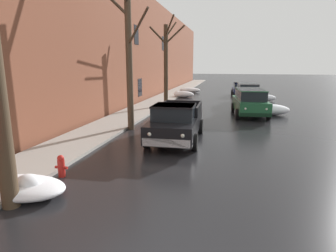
# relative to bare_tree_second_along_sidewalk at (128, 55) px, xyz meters

# --- Properties ---
(left_sidewalk_slab) EXTENTS (2.53, 80.00, 0.12)m
(left_sidewalk_slab) POSITION_rel_bare_tree_second_along_sidewalk_xyz_m (-1.42, 7.16, -3.90)
(left_sidewalk_slab) COLOR gray
(left_sidewalk_slab) RESTS_ON ground
(brick_townhouse_facade) EXTENTS (0.63, 80.00, 10.01)m
(brick_townhouse_facade) POSITION_rel_bare_tree_second_along_sidewalk_xyz_m (-3.19, 7.16, 1.05)
(brick_townhouse_facade) COLOR brown
(brick_townhouse_facade) RESTS_ON ground
(snow_bank_near_corner_left) EXTENTS (2.63, 1.11, 0.59)m
(snow_bank_near_corner_left) POSITION_rel_bare_tree_second_along_sidewalk_xyz_m (0.27, 20.84, -3.67)
(snow_bank_near_corner_left) COLOR white
(snow_bank_near_corner_left) RESTS_ON ground
(snow_bank_along_left_kerb) EXTENTS (2.78, 1.44, 0.76)m
(snow_bank_along_left_kerb) POSITION_rel_bare_tree_second_along_sidewalk_xyz_m (7.91, 6.37, -3.59)
(snow_bank_along_left_kerb) COLOR white
(snow_bank_along_left_kerb) RESTS_ON ground
(snow_bank_mid_block_left) EXTENTS (2.17, 1.09, 0.67)m
(snow_bank_mid_block_left) POSITION_rel_bare_tree_second_along_sidewalk_xyz_m (0.28, 15.40, -3.63)
(snow_bank_mid_block_left) COLOR white
(snow_bank_mid_block_left) RESTS_ON ground
(snow_bank_near_corner_right) EXTENTS (2.45, 1.08, 0.66)m
(snow_bank_near_corner_right) POSITION_rel_bare_tree_second_along_sidewalk_xyz_m (8.23, 14.10, -3.63)
(snow_bank_near_corner_right) COLOR white
(snow_bank_near_corner_right) RESTS_ON ground
(snow_bank_along_right_kerb) EXTENTS (2.43, 1.49, 0.65)m
(snow_bank_along_right_kerb) POSITION_rel_bare_tree_second_along_sidewalk_xyz_m (-0.09, -8.12, -3.72)
(snow_bank_along_right_kerb) COLOR white
(snow_bank_along_right_kerb) RESTS_ON ground
(bare_tree_second_along_sidewalk) EXTENTS (3.02, 1.83, 7.81)m
(bare_tree_second_along_sidewalk) POSITION_rel_bare_tree_second_along_sidewalk_xyz_m (0.00, 0.00, 0.00)
(bare_tree_second_along_sidewalk) COLOR #4C3D2D
(bare_tree_second_along_sidewalk) RESTS_ON ground
(bare_tree_mid_block) EXTENTS (2.64, 2.82, 7.01)m
(bare_tree_mid_block) POSITION_rel_bare_tree_second_along_sidewalk_xyz_m (0.05, 8.55, -0.25)
(bare_tree_mid_block) COLOR #423323
(bare_tree_mid_block) RESTS_ON ground
(pickup_truck_black_approaching_near_lane) EXTENTS (2.34, 5.14, 1.76)m
(pickup_truck_black_approaching_near_lane) POSITION_rel_bare_tree_second_along_sidewalk_xyz_m (2.85, -1.68, -3.08)
(pickup_truck_black_approaching_near_lane) COLOR black
(pickup_truck_black_approaching_near_lane) RESTS_ON ground
(suv_green_parked_kerbside_close) EXTENTS (2.47, 4.94, 1.82)m
(suv_green_parked_kerbside_close) POSITION_rel_bare_tree_second_along_sidewalk_xyz_m (6.56, 5.87, -2.97)
(suv_green_parked_kerbside_close) COLOR #1E5633
(suv_green_parked_kerbside_close) RESTS_ON ground
(suv_grey_parked_kerbside_mid) EXTENTS (2.24, 4.45, 1.82)m
(suv_grey_parked_kerbside_mid) POSITION_rel_bare_tree_second_along_sidewalk_xyz_m (6.70, 12.02, -2.97)
(suv_grey_parked_kerbside_mid) COLOR slate
(suv_grey_parked_kerbside_mid) RESTS_ON ground
(sedan_darkblue_parked_far_down_block) EXTENTS (2.13, 4.13, 1.42)m
(sedan_darkblue_parked_far_down_block) POSITION_rel_bare_tree_second_along_sidewalk_xyz_m (6.33, 18.06, -3.21)
(sedan_darkblue_parked_far_down_block) COLOR navy
(sedan_darkblue_parked_far_down_block) RESTS_ON ground
(fire_hydrant) EXTENTS (0.42, 0.22, 0.71)m
(fire_hydrant) POSITION_rel_bare_tree_second_along_sidewalk_xyz_m (0.14, -6.70, -3.60)
(fire_hydrant) COLOR #B21E19
(fire_hydrant) RESTS_ON ground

